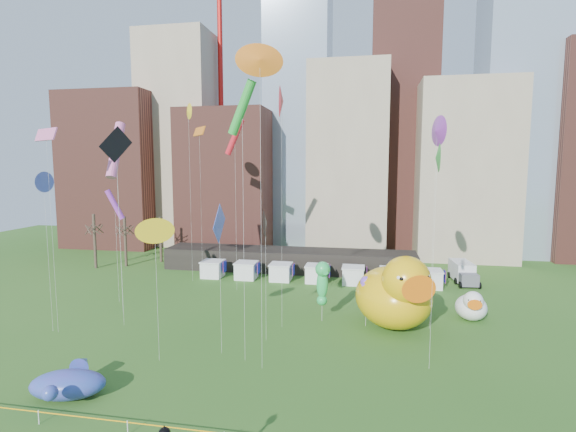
% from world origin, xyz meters
% --- Properties ---
extents(skyline, '(101.00, 23.00, 68.00)m').
position_xyz_m(skyline, '(2.25, 61.06, 21.44)').
color(skyline, brown).
rests_on(skyline, ground).
extents(crane_left, '(23.00, 1.00, 76.00)m').
position_xyz_m(crane_left, '(-21.11, 64.00, 46.90)').
color(crane_left, red).
rests_on(crane_left, ground).
extents(pavilion, '(38.00, 6.00, 3.20)m').
position_xyz_m(pavilion, '(-4.00, 42.00, 1.60)').
color(pavilion, black).
rests_on(pavilion, ground).
extents(vendor_tents, '(33.24, 2.80, 2.40)m').
position_xyz_m(vendor_tents, '(1.02, 36.00, 1.11)').
color(vendor_tents, white).
rests_on(vendor_tents, ground).
extents(bare_trees, '(8.44, 6.44, 8.50)m').
position_xyz_m(bare_trees, '(-30.17, 40.54, 4.01)').
color(bare_trees, '#382B21').
rests_on(bare_trees, ground).
extents(big_duck, '(9.86, 10.96, 7.66)m').
position_xyz_m(big_duck, '(10.60, 20.35, 3.52)').
color(big_duck, '#E9B00B').
rests_on(big_duck, ground).
extents(small_duck, '(3.43, 4.44, 3.33)m').
position_xyz_m(small_duck, '(18.48, 24.07, 1.53)').
color(small_duck, white).
rests_on(small_duck, ground).
extents(seahorse_green, '(1.95, 2.20, 6.26)m').
position_xyz_m(seahorse_green, '(3.33, 21.02, 4.37)').
color(seahorse_green, silver).
rests_on(seahorse_green, ground).
extents(seahorse_purple, '(1.41, 1.61, 5.09)m').
position_xyz_m(seahorse_purple, '(7.77, 20.44, 3.70)').
color(seahorse_purple, silver).
rests_on(seahorse_purple, ground).
extents(whale_inflatable, '(5.59, 6.48, 2.24)m').
position_xyz_m(whale_inflatable, '(-12.30, 3.20, 1.02)').
color(whale_inflatable, '#463DA7').
rests_on(whale_inflatable, ground).
extents(box_truck, '(3.07, 6.66, 2.75)m').
position_xyz_m(box_truck, '(20.76, 39.61, 1.41)').
color(box_truck, silver).
rests_on(box_truck, ground).
extents(kite_0, '(2.76, 1.15, 21.76)m').
position_xyz_m(kite_0, '(-8.69, 30.47, 19.46)').
color(kite_0, silver).
rests_on(kite_0, ground).
extents(kite_1, '(1.37, 3.63, 20.54)m').
position_xyz_m(kite_1, '(-18.11, 19.47, 17.51)').
color(kite_1, silver).
rests_on(kite_1, ground).
extents(kite_2, '(0.96, 2.23, 11.97)m').
position_xyz_m(kite_2, '(-1.19, 15.23, 10.83)').
color(kite_2, silver).
rests_on(kite_2, ground).
extents(kite_3, '(2.60, 1.33, 22.46)m').
position_xyz_m(kite_3, '(-1.92, 10.84, 20.32)').
color(kite_3, silver).
rests_on(kite_3, ground).
extents(kite_4, '(1.80, 1.41, 11.80)m').
position_xyz_m(kite_4, '(-8.84, 9.55, 10.77)').
color(kite_4, silver).
rests_on(kite_4, ground).
extents(kite_5, '(0.47, 1.95, 15.37)m').
position_xyz_m(kite_5, '(-22.00, 13.61, 14.38)').
color(kite_5, silver).
rests_on(kite_5, ground).
extents(kite_6, '(2.30, 1.31, 24.77)m').
position_xyz_m(kite_6, '(-0.21, 9.77, 23.53)').
color(kite_6, silver).
rests_on(kite_6, ground).
extents(kite_7, '(2.17, 1.26, 13.28)m').
position_xyz_m(kite_7, '(-20.75, 22.98, 11.49)').
color(kite_7, silver).
rests_on(kite_7, ground).
extents(kite_8, '(1.04, 2.86, 23.34)m').
position_xyz_m(kite_8, '(-0.41, 18.75, 21.89)').
color(kite_8, silver).
rests_on(kite_8, ground).
extents(kite_9, '(3.58, 2.22, 19.32)m').
position_xyz_m(kite_9, '(-21.29, 13.45, 18.66)').
color(kite_9, silver).
rests_on(kite_9, ground).
extents(kite_10, '(1.61, 3.17, 19.69)m').
position_xyz_m(kite_10, '(-16.05, 16.23, 17.71)').
color(kite_10, silver).
rests_on(kite_10, ground).
extents(kite_11, '(0.44, 2.13, 17.53)m').
position_xyz_m(kite_11, '(12.74, 12.01, 16.44)').
color(kite_11, silver).
rests_on(kite_11, ground).
extents(kite_12, '(1.45, 1.90, 24.22)m').
position_xyz_m(kite_12, '(-16.05, 33.53, 23.10)').
color(kite_12, silver).
rests_on(kite_12, ground).
extents(kite_13, '(0.11, 3.24, 12.79)m').
position_xyz_m(kite_13, '(-4.26, 11.78, 11.07)').
color(kite_13, silver).
rests_on(kite_13, ground).
extents(kite_14, '(2.88, 3.32, 21.08)m').
position_xyz_m(kite_14, '(-14.57, 33.54, 20.39)').
color(kite_14, silver).
rests_on(kite_14, ground).
extents(kite_15, '(0.83, 2.85, 20.55)m').
position_xyz_m(kite_15, '(13.92, 20.77, 19.12)').
color(kite_15, silver).
rests_on(kite_15, ground).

